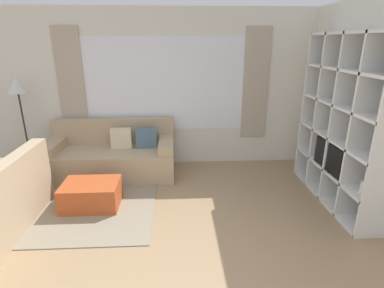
% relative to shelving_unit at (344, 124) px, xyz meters
% --- Properties ---
extents(wall_back, '(6.34, 0.11, 2.70)m').
position_rel_shelving_unit_xyz_m(wall_back, '(-2.42, 1.53, 0.23)').
color(wall_back, silver).
rests_on(wall_back, ground_plane).
extents(wall_right, '(0.07, 4.37, 2.70)m').
position_rel_shelving_unit_xyz_m(wall_right, '(0.18, -0.09, 0.22)').
color(wall_right, silver).
rests_on(wall_right, ground_plane).
extents(area_rug, '(2.30, 1.80, 0.01)m').
position_rel_shelving_unit_xyz_m(area_rug, '(-3.71, -0.04, -1.12)').
color(area_rug, gray).
rests_on(area_rug, ground_plane).
extents(shelving_unit, '(0.35, 1.86, 2.28)m').
position_rel_shelving_unit_xyz_m(shelving_unit, '(0.00, 0.00, 0.00)').
color(shelving_unit, '#515660').
rests_on(shelving_unit, ground_plane).
extents(couch_main, '(2.08, 0.89, 0.90)m').
position_rel_shelving_unit_xyz_m(couch_main, '(-3.32, 1.05, -0.80)').
color(couch_main, tan).
rests_on(couch_main, ground_plane).
extents(ottoman, '(0.75, 0.55, 0.35)m').
position_rel_shelving_unit_xyz_m(ottoman, '(-3.41, -0.02, -0.95)').
color(ottoman, '#B74C23').
rests_on(ottoman, ground_plane).
extents(floor_lamp, '(0.30, 0.30, 1.63)m').
position_rel_shelving_unit_xyz_m(floor_lamp, '(-4.77, 1.22, 0.25)').
color(floor_lamp, black).
rests_on(floor_lamp, ground_plane).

